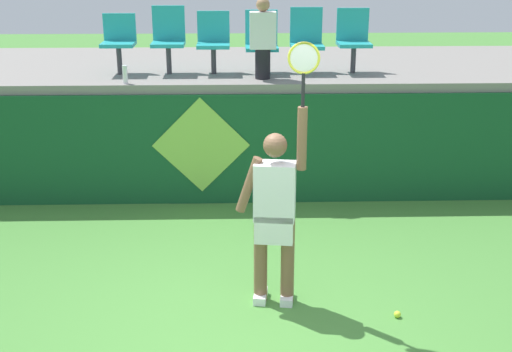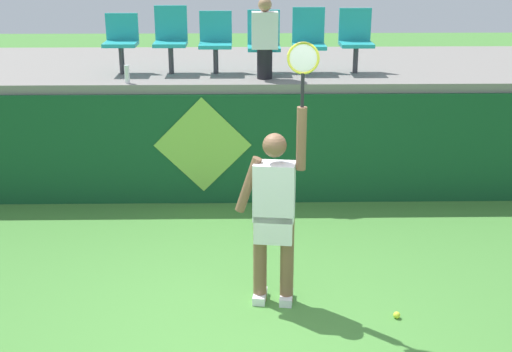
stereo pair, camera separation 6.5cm
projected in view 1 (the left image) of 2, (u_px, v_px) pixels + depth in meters
ground_plane at (242, 336)px, 6.02m from camera, size 40.00×40.00×0.00m
court_back_wall at (239, 148)px, 8.87m from camera, size 10.02×0.20×1.47m
spectator_platform at (238, 67)px, 10.02m from camera, size 10.02×3.10×0.12m
tennis_player at (275, 210)px, 6.28m from camera, size 0.75×0.31×2.52m
tennis_ball at (397, 314)px, 6.30m from camera, size 0.07×0.07×0.07m
water_bottle at (125, 75)px, 8.57m from camera, size 0.06×0.06×0.23m
stadium_chair_0 at (119, 40)px, 9.11m from camera, size 0.44×0.42×0.79m
stadium_chair_1 at (168, 37)px, 9.13m from camera, size 0.44×0.42×0.89m
stadium_chair_2 at (213, 39)px, 9.15m from camera, size 0.44×0.42×0.82m
stadium_chair_3 at (262, 40)px, 9.18m from camera, size 0.44×0.42×0.83m
stadium_chair_4 at (307, 38)px, 9.19m from camera, size 0.44×0.42×0.87m
stadium_chair_5 at (353, 37)px, 9.20m from camera, size 0.44×0.42×0.85m
spectator_0 at (263, 38)px, 8.74m from camera, size 0.34×0.20×1.04m
wall_signage_mount at (203, 203)px, 9.01m from camera, size 1.27×0.01×1.45m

